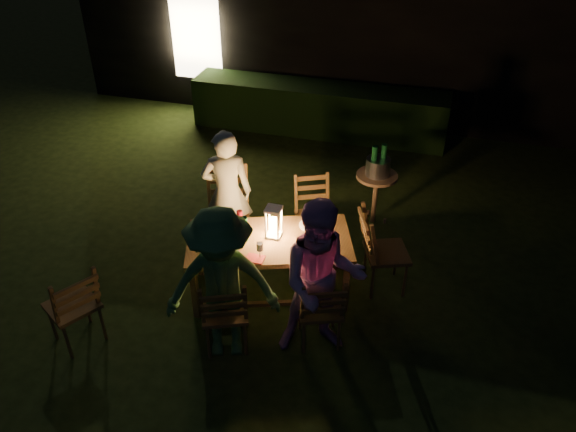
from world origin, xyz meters
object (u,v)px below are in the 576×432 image
(dining_table, at_px, (269,245))
(person_house_side, at_px, (227,193))
(chair_end, at_px, (383,264))
(person_opp_left, at_px, (222,286))
(bottle_table, at_px, (244,229))
(bottle_bucket_b, at_px, (383,162))
(chair_far_right, at_px, (314,228))
(lantern, at_px, (274,224))
(chair_near_right, at_px, (319,320))
(bottle_bucket_a, at_px, (374,164))
(side_table, at_px, (377,180))
(chair_far_left, at_px, (229,227))
(ice_bucket, at_px, (378,167))
(person_opp_right, at_px, (322,280))
(chair_spare, at_px, (77,318))
(chair_near_left, at_px, (226,324))

(dining_table, distance_m, person_house_side, 0.95)
(chair_end, height_order, person_opp_left, person_opp_left)
(bottle_table, bearing_deg, bottle_bucket_b, 56.92)
(chair_far_right, xyz_separation_m, lantern, (-0.23, -0.84, 0.57))
(chair_near_right, height_order, bottle_bucket_a, bottle_bucket_a)
(dining_table, relative_size, side_table, 2.70)
(chair_end, distance_m, person_house_side, 1.93)
(person_opp_left, distance_m, bottle_bucket_a, 2.72)
(chair_far_left, xyz_separation_m, side_table, (1.55, 1.08, 0.28))
(bottle_bucket_b, bearing_deg, dining_table, -118.56)
(person_opp_left, relative_size, lantern, 4.59)
(chair_far_left, bearing_deg, ice_bucket, -164.60)
(dining_table, height_order, chair_far_right, chair_far_right)
(person_house_side, xyz_separation_m, person_opp_right, (1.39, -1.25, 0.04))
(chair_far_right, relative_size, person_opp_right, 0.57)
(chair_far_left, relative_size, bottle_bucket_b, 3.37)
(dining_table, relative_size, lantern, 5.33)
(chair_near_right, relative_size, chair_far_right, 0.99)
(chair_end, bearing_deg, person_house_side, -117.91)
(lantern, bearing_deg, chair_near_right, -44.53)
(ice_bucket, bearing_deg, chair_spare, -130.52)
(person_opp_left, bearing_deg, bottle_bucket_a, 49.57)
(chair_near_right, height_order, person_house_side, person_house_side)
(dining_table, distance_m, chair_near_right, 0.96)
(bottle_bucket_b, bearing_deg, bottle_table, -123.08)
(person_opp_right, height_order, bottle_bucket_b, person_opp_right)
(chair_far_left, distance_m, ice_bucket, 1.95)
(bottle_bucket_a, bearing_deg, person_opp_left, -111.01)
(chair_far_left, xyz_separation_m, bottle_bucket_a, (1.50, 1.04, 0.53))
(lantern, bearing_deg, chair_near_left, -101.91)
(chair_near_left, relative_size, person_opp_left, 0.59)
(person_opp_right, relative_size, person_opp_left, 1.02)
(dining_table, height_order, chair_end, chair_end)
(chair_far_left, relative_size, chair_far_right, 1.15)
(person_opp_left, bearing_deg, chair_near_right, 3.23)
(dining_table, bearing_deg, chair_near_right, -59.64)
(dining_table, bearing_deg, chair_far_right, 54.53)
(chair_near_right, bearing_deg, ice_bucket, 63.92)
(bottle_table, distance_m, bottle_bucket_a, 2.00)
(chair_end, xyz_separation_m, bottle_bucket_b, (-0.24, 1.29, 0.54))
(dining_table, xyz_separation_m, ice_bucket, (0.87, 1.66, 0.17))
(dining_table, height_order, person_opp_right, person_opp_right)
(chair_far_right, distance_m, person_opp_left, 1.95)
(person_opp_right, distance_m, bottle_bucket_a, 2.24)
(dining_table, bearing_deg, chair_end, -0.03)
(chair_near_left, relative_size, person_opp_right, 0.58)
(chair_far_left, height_order, bottle_table, chair_far_left)
(lantern, bearing_deg, bottle_bucket_a, 62.95)
(person_opp_left, bearing_deg, chair_end, 26.01)
(bottle_bucket_b, bearing_deg, ice_bucket, -141.34)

